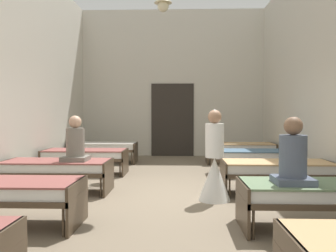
{
  "coord_description": "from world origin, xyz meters",
  "views": [
    {
      "loc": [
        0.25,
        -6.2,
        1.41
      ],
      "look_at": [
        0.0,
        1.21,
        1.15
      ],
      "focal_mm": 37.75,
      "sensor_mm": 36.0,
      "label": 1
    }
  ],
  "objects_px": {
    "bed_left_row_2": "(57,168)",
    "bed_left_row_4": "(103,147)",
    "patient_seated_secondary": "(293,159)",
    "bed_right_row_4": "(240,148)",
    "nurse_near_aisle": "(214,168)",
    "bed_left_row_1": "(4,191)",
    "patient_seated_primary": "(75,144)",
    "bed_right_row_1": "(320,194)",
    "bed_right_row_2": "(277,169)",
    "bed_left_row_3": "(85,155)",
    "bed_right_row_3": "(254,156)"
  },
  "relations": [
    {
      "from": "nurse_near_aisle",
      "to": "patient_seated_secondary",
      "type": "distance_m",
      "value": 1.71
    },
    {
      "from": "bed_left_row_4",
      "to": "bed_right_row_1",
      "type": "bearing_deg",
      "value": -55.67
    },
    {
      "from": "bed_right_row_2",
      "to": "nurse_near_aisle",
      "type": "height_order",
      "value": "nurse_near_aisle"
    },
    {
      "from": "bed_right_row_1",
      "to": "nurse_near_aisle",
      "type": "height_order",
      "value": "nurse_near_aisle"
    },
    {
      "from": "bed_right_row_4",
      "to": "bed_left_row_4",
      "type": "bearing_deg",
      "value": 180.0
    },
    {
      "from": "bed_left_row_4",
      "to": "nurse_near_aisle",
      "type": "bearing_deg",
      "value": -57.26
    },
    {
      "from": "bed_right_row_4",
      "to": "patient_seated_secondary",
      "type": "bearing_deg",
      "value": -93.47
    },
    {
      "from": "patient_seated_secondary",
      "to": "bed_left_row_4",
      "type": "bearing_deg",
      "value": 121.53
    },
    {
      "from": "bed_left_row_1",
      "to": "patient_seated_secondary",
      "type": "bearing_deg",
      "value": -1.17
    },
    {
      "from": "bed_left_row_2",
      "to": "bed_left_row_3",
      "type": "height_order",
      "value": "same"
    },
    {
      "from": "nurse_near_aisle",
      "to": "patient_seated_primary",
      "type": "height_order",
      "value": "nurse_near_aisle"
    },
    {
      "from": "bed_left_row_2",
      "to": "bed_right_row_4",
      "type": "distance_m",
      "value": 5.44
    },
    {
      "from": "bed_left_row_1",
      "to": "bed_right_row_3",
      "type": "distance_m",
      "value": 5.44
    },
    {
      "from": "bed_right_row_2",
      "to": "nurse_near_aisle",
      "type": "bearing_deg",
      "value": -156.64
    },
    {
      "from": "bed_right_row_2",
      "to": "bed_left_row_3",
      "type": "distance_m",
      "value": 4.33
    },
    {
      "from": "nurse_near_aisle",
      "to": "bed_left_row_1",
      "type": "bearing_deg",
      "value": -113.39
    },
    {
      "from": "bed_left_row_4",
      "to": "patient_seated_secondary",
      "type": "distance_m",
      "value": 6.79
    },
    {
      "from": "bed_right_row_4",
      "to": "bed_right_row_3",
      "type": "bearing_deg",
      "value": -90.0
    },
    {
      "from": "bed_right_row_4",
      "to": "patient_seated_primary",
      "type": "bearing_deg",
      "value": -132.66
    },
    {
      "from": "patient_seated_primary",
      "to": "bed_right_row_4",
      "type": "bearing_deg",
      "value": 47.34
    },
    {
      "from": "bed_right_row_2",
      "to": "bed_left_row_3",
      "type": "bearing_deg",
      "value": 153.98
    },
    {
      "from": "bed_right_row_4",
      "to": "patient_seated_primary",
      "type": "xyz_separation_m",
      "value": [
        -3.54,
        -3.84,
        0.43
      ]
    },
    {
      "from": "bed_left_row_4",
      "to": "bed_right_row_3",
      "type": "bearing_deg",
      "value": -26.02
    },
    {
      "from": "bed_left_row_2",
      "to": "patient_seated_primary",
      "type": "distance_m",
      "value": 0.56
    },
    {
      "from": "bed_left_row_1",
      "to": "bed_left_row_2",
      "type": "height_order",
      "value": "same"
    },
    {
      "from": "bed_right_row_1",
      "to": "patient_seated_primary",
      "type": "relative_size",
      "value": 2.37
    },
    {
      "from": "bed_right_row_1",
      "to": "bed_left_row_2",
      "type": "height_order",
      "value": "same"
    },
    {
      "from": "bed_left_row_1",
      "to": "bed_left_row_4",
      "type": "bearing_deg",
      "value": 90.0
    },
    {
      "from": "bed_right_row_1",
      "to": "bed_right_row_3",
      "type": "bearing_deg",
      "value": 90.0
    },
    {
      "from": "bed_left_row_1",
      "to": "bed_right_row_1",
      "type": "xyz_separation_m",
      "value": [
        3.89,
        0.0,
        0.0
      ]
    },
    {
      "from": "nurse_near_aisle",
      "to": "patient_seated_primary",
      "type": "xyz_separation_m",
      "value": [
        -2.41,
        0.45,
        0.34
      ]
    },
    {
      "from": "bed_left_row_1",
      "to": "bed_left_row_3",
      "type": "xyz_separation_m",
      "value": [
        0.0,
        3.8,
        0.0
      ]
    },
    {
      "from": "patient_seated_secondary",
      "to": "bed_left_row_3",
      "type": "bearing_deg",
      "value": 132.45
    },
    {
      "from": "bed_left_row_2",
      "to": "patient_seated_primary",
      "type": "height_order",
      "value": "patient_seated_primary"
    },
    {
      "from": "bed_right_row_1",
      "to": "bed_right_row_4",
      "type": "bearing_deg",
      "value": 90.0
    },
    {
      "from": "bed_right_row_2",
      "to": "patient_seated_secondary",
      "type": "xyz_separation_m",
      "value": [
        -0.35,
        -1.97,
        0.43
      ]
    },
    {
      "from": "bed_left_row_3",
      "to": "bed_left_row_4",
      "type": "xyz_separation_m",
      "value": [
        0.0,
        1.9,
        0.0
      ]
    },
    {
      "from": "bed_left_row_1",
      "to": "bed_right_row_1",
      "type": "relative_size",
      "value": 1.0
    },
    {
      "from": "bed_right_row_1",
      "to": "bed_left_row_2",
      "type": "distance_m",
      "value": 4.33
    },
    {
      "from": "bed_left_row_2",
      "to": "bed_left_row_4",
      "type": "xyz_separation_m",
      "value": [
        0.0,
        3.8,
        0.0
      ]
    },
    {
      "from": "bed_left_row_3",
      "to": "bed_right_row_3",
      "type": "height_order",
      "value": "same"
    },
    {
      "from": "nurse_near_aisle",
      "to": "bed_right_row_1",
      "type": "bearing_deg",
      "value": -11.68
    },
    {
      "from": "bed_right_row_3",
      "to": "nurse_near_aisle",
      "type": "height_order",
      "value": "nurse_near_aisle"
    },
    {
      "from": "patient_seated_secondary",
      "to": "bed_right_row_4",
      "type": "bearing_deg",
      "value": 86.53
    },
    {
      "from": "bed_right_row_2",
      "to": "bed_left_row_3",
      "type": "xyz_separation_m",
      "value": [
        -3.89,
        1.9,
        0.0
      ]
    },
    {
      "from": "bed_left_row_1",
      "to": "bed_left_row_2",
      "type": "xyz_separation_m",
      "value": [
        0.0,
        1.9,
        0.0
      ]
    },
    {
      "from": "bed_right_row_2",
      "to": "bed_right_row_3",
      "type": "relative_size",
      "value": 1.0
    },
    {
      "from": "bed_left_row_2",
      "to": "bed_right_row_3",
      "type": "height_order",
      "value": "same"
    },
    {
      "from": "bed_left_row_2",
      "to": "patient_seated_secondary",
      "type": "bearing_deg",
      "value": -29.11
    },
    {
      "from": "bed_left_row_3",
      "to": "bed_right_row_3",
      "type": "xyz_separation_m",
      "value": [
        3.89,
        0.0,
        0.0
      ]
    }
  ]
}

